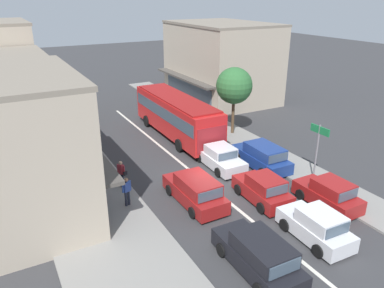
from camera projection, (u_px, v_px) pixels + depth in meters
name	position (u px, v px, depth m)	size (l,w,h in m)	color
ground_plane	(213.00, 189.00, 22.10)	(140.00, 140.00, 0.00)	#353538
lane_centre_line	(182.00, 164.00, 25.36)	(0.20, 28.00, 0.01)	silver
sidewalk_left	(73.00, 173.00, 23.94)	(5.20, 44.00, 0.14)	gray
kerb_right	(240.00, 138.00, 29.72)	(2.80, 44.00, 0.12)	gray
shopfront_corner_near	(10.00, 150.00, 18.11)	(7.80, 8.94, 7.37)	#B2A38E
shopfront_mid_block	(0.00, 108.00, 25.48)	(7.80, 8.48, 6.99)	#B2A38E
building_right_far	(221.00, 62.00, 39.68)	(9.05, 11.76, 7.97)	#B2A38E
city_bus	(177.00, 114.00, 29.55)	(2.82, 10.88, 3.23)	red
hatchback_behind_bus_mid	(263.00, 189.00, 20.57)	(1.95, 3.77, 1.54)	maroon
hatchback_adjacent_lane_trail	(316.00, 226.00, 17.31)	(1.91, 3.75, 1.54)	silver
wagon_behind_bus_near	(195.00, 191.00, 20.36)	(1.98, 4.52, 1.58)	maroon
sedan_queue_far_back	(220.00, 158.00, 24.68)	(1.97, 4.24, 1.47)	silver
wagon_queue_gap_filler	(259.00, 255.00, 15.35)	(2.00, 4.53, 1.58)	black
parked_hatchback_kerb_front	(329.00, 194.00, 20.09)	(1.84, 3.71, 1.54)	maroon
parked_wagon_kerb_second	(262.00, 156.00, 24.64)	(1.98, 4.52, 1.58)	navy
traffic_light_downstreet	(70.00, 84.00, 34.98)	(0.33, 0.24, 4.20)	gray
directional_road_sign	(319.00, 140.00, 22.12)	(0.10, 1.40, 3.60)	gray
street_tree_right	(234.00, 86.00, 29.19)	(2.86, 2.86, 5.46)	brown
pedestrian_with_handbag_near	(121.00, 172.00, 21.73)	(0.48, 0.62, 1.63)	#232838
pedestrian_browsing_midblock	(127.00, 190.00, 19.80)	(0.55, 0.32, 1.63)	#232838
pedestrian_far_walker	(82.00, 129.00, 28.71)	(0.38, 0.50, 1.63)	#333338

